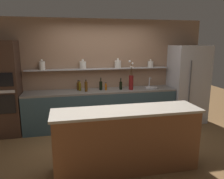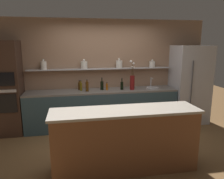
{
  "view_description": "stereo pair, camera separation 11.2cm",
  "coord_description": "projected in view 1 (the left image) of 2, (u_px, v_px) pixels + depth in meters",
  "views": [
    {
      "loc": [
        -0.91,
        -3.81,
        2.04
      ],
      "look_at": [
        -0.03,
        0.28,
        1.14
      ],
      "focal_mm": 35.0,
      "sensor_mm": 36.0,
      "label": 1
    },
    {
      "loc": [
        -0.8,
        -3.83,
        2.04
      ],
      "look_at": [
        -0.03,
        0.28,
        1.14
      ],
      "focal_mm": 35.0,
      "sensor_mm": 36.0,
      "label": 2
    }
  ],
  "objects": [
    {
      "name": "bottle_wine_0",
      "position": [
        101.0,
        85.0,
        5.25
      ],
      "size": [
        0.08,
        0.08,
        0.3
      ],
      "color": "black",
      "rests_on": "back_counter_unit"
    },
    {
      "name": "bottle_sauce_3",
      "position": [
        106.0,
        87.0,
        5.21
      ],
      "size": [
        0.05,
        0.05,
        0.19
      ],
      "color": "#9E4C0A",
      "rests_on": "back_counter_unit"
    },
    {
      "name": "ground_plane",
      "position": [
        117.0,
        149.0,
        4.26
      ],
      "size": [
        12.0,
        12.0,
        0.0
      ],
      "primitive_type": "plane",
      "color": "brown"
    },
    {
      "name": "island_counter",
      "position": [
        127.0,
        140.0,
        3.5
      ],
      "size": [
        2.34,
        0.61,
        1.02
      ],
      "color": "brown",
      "rests_on": "ground_plane"
    },
    {
      "name": "back_counter_unit",
      "position": [
        101.0,
        109.0,
        5.33
      ],
      "size": [
        3.6,
        0.62,
        0.92
      ],
      "color": "#334C56",
      "rests_on": "ground_plane"
    },
    {
      "name": "sink_fixture",
      "position": [
        151.0,
        87.0,
        5.49
      ],
      "size": [
        0.31,
        0.31,
        0.25
      ],
      "color": "#B7B7BC",
      "rests_on": "back_counter_unit"
    },
    {
      "name": "bottle_spirit_1",
      "position": [
        78.0,
        86.0,
        5.24
      ],
      "size": [
        0.07,
        0.07,
        0.24
      ],
      "color": "#4C2D0C",
      "rests_on": "back_counter_unit"
    },
    {
      "name": "bottle_wine_2",
      "position": [
        121.0,
        85.0,
        5.28
      ],
      "size": [
        0.07,
        0.07,
        0.28
      ],
      "color": "black",
      "rests_on": "back_counter_unit"
    },
    {
      "name": "back_wall_unit",
      "position": [
        102.0,
        72.0,
        5.51
      ],
      "size": [
        5.2,
        0.28,
        2.6
      ],
      "color": "#937056",
      "rests_on": "ground_plane"
    },
    {
      "name": "refrigerator",
      "position": [
        187.0,
        84.0,
        5.64
      ],
      "size": [
        0.87,
        0.73,
        1.97
      ],
      "color": "#B7B7BC",
      "rests_on": "ground_plane"
    },
    {
      "name": "oven_tower",
      "position": [
        3.0,
        89.0,
        4.76
      ],
      "size": [
        0.69,
        0.64,
        2.08
      ],
      "color": "#3D281E",
      "rests_on": "ground_plane"
    },
    {
      "name": "bottle_spirit_5",
      "position": [
        86.0,
        87.0,
        5.06
      ],
      "size": [
        0.07,
        0.07,
        0.28
      ],
      "color": "#4C2D0C",
      "rests_on": "back_counter_unit"
    },
    {
      "name": "flower_vase",
      "position": [
        131.0,
        81.0,
        5.26
      ],
      "size": [
        0.13,
        0.15,
        0.71
      ],
      "color": "maroon",
      "rests_on": "back_counter_unit"
    },
    {
      "name": "bottle_oil_4",
      "position": [
        80.0,
        87.0,
        5.15
      ],
      "size": [
        0.05,
        0.05,
        0.24
      ],
      "color": "brown",
      "rests_on": "back_counter_unit"
    }
  ]
}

